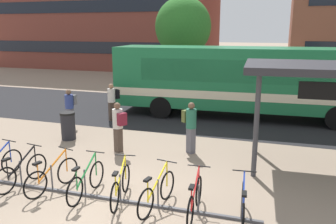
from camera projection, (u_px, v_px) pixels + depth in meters
ground at (115, 206)px, 8.02m from camera, size 200.00×200.00×0.00m
bus_lane_asphalt at (203, 114)px, 16.70m from camera, size 80.00×7.20×0.01m
city_bus at (245, 79)px, 15.71m from camera, size 12.14×3.23×3.20m
bike_rack at (69, 190)px, 8.62m from camera, size 9.43×0.21×0.70m
parked_bicycle_black_3 at (21, 172)px, 8.97m from camera, size 0.52×1.71×0.99m
parked_bicycle_orange_4 at (52, 176)px, 8.71m from camera, size 0.58×1.69×0.99m
parked_bicycle_green_5 at (86, 182)px, 8.42m from camera, size 0.52×1.72×0.99m
parked_bicycle_yellow_6 at (121, 186)px, 8.17m from camera, size 0.53×1.70×0.99m
parked_bicycle_yellow_7 at (157, 193)px, 7.84m from camera, size 0.52×1.71×0.99m
parked_bicycle_red_8 at (195, 200)px, 7.51m from camera, size 0.52×1.72×0.99m
parked_bicycle_blue_9 at (243, 207)px, 7.23m from camera, size 0.52×1.72×0.99m
commuter_black_pack_0 at (112, 99)px, 15.31m from camera, size 0.55×0.60×1.67m
commuter_maroon_pack_1 at (118, 124)px, 11.33m from camera, size 0.61×0.53×1.68m
commuter_olive_pack_2 at (190, 124)px, 11.28m from camera, size 0.60×0.56×1.71m
commuter_grey_pack_3 at (70, 106)px, 14.18m from camera, size 0.35×0.53×1.62m
trash_bin at (68, 126)px, 12.76m from camera, size 0.55×0.55×1.03m
street_tree_0 at (183, 27)px, 22.61m from camera, size 3.66×3.66×6.07m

